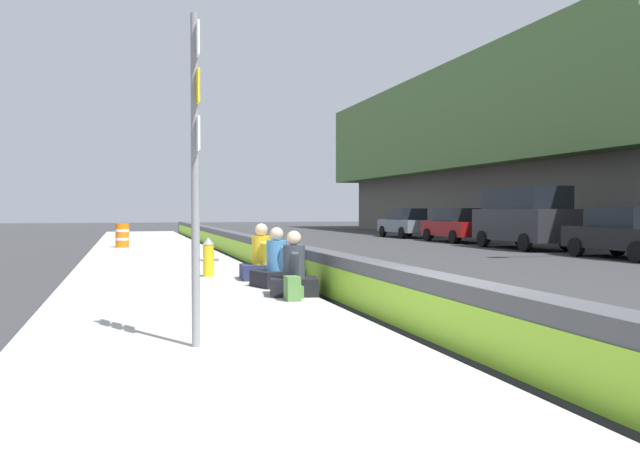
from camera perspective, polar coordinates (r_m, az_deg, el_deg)
ground_plane at (r=7.96m, az=10.86°, el=-10.42°), size 160.00×160.00×0.00m
sidewalk_strip at (r=7.15m, az=-8.74°, el=-11.19°), size 80.00×4.40×0.14m
jersey_barrier at (r=7.88m, az=10.85°, el=-7.40°), size 76.00×0.45×0.85m
route_sign_post at (r=7.28m, az=-10.70°, el=6.16°), size 0.44×0.09×3.60m
fire_hydrant at (r=14.86m, az=-9.64°, el=-2.62°), size 0.26×0.46×0.88m
seated_person_foreground at (r=11.48m, az=-2.27°, el=-4.27°), size 0.82×0.91×1.13m
seated_person_middle at (r=12.83m, az=-3.77°, el=-3.64°), size 0.92×1.00×1.15m
seated_person_rear at (r=14.14m, az=-5.09°, el=-3.11°), size 0.77×0.89×1.20m
backpack at (r=10.84m, az=-2.36°, el=-5.44°), size 0.32×0.28×0.40m
construction_barrel at (r=27.19m, az=-16.74°, el=-0.78°), size 0.54×0.54×0.95m
parked_car_third at (r=23.99m, az=25.07°, el=-0.55°), size 4.51×1.97×1.71m
parked_car_fourth at (r=28.55m, az=17.20°, el=0.80°), size 5.14×2.19×2.56m
parked_car_midline at (r=33.78m, az=11.69°, el=0.08°), size 4.52×1.99×1.71m
parked_car_far at (r=39.06m, az=7.45°, el=0.27°), size 4.51×1.97×1.71m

